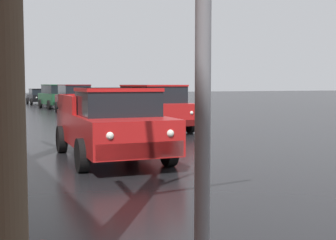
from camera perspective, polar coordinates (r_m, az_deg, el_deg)
The scene contains 7 objects.
snow_bank_along_left_kerb at distance 27.36m, azimuth -4.57°, elevation 1.32°, with size 2.22×1.45×0.74m.
pickup_truck_red_approaching_near_lane at distance 11.28m, azimuth -7.06°, elevation -0.46°, with size 2.39×5.13×1.76m.
suv_red_parked_kerbside_close at distance 18.11m, azimuth -1.93°, elevation 1.76°, with size 2.13×4.32×1.82m.
sedan_darkblue_parked_kerbside_mid at distance 23.83m, azimuth -9.00°, elevation 1.80°, with size 1.93×4.35×1.42m.
suv_maroon_parked_far_down_block at distance 29.93m, azimuth -11.60°, elevation 2.75°, with size 2.19×4.84×1.82m.
suv_green_queued_behind_truck at distance 35.86m, azimuth -13.66°, elevation 2.98°, with size 2.28×4.51×1.82m.
sedan_black_at_far_intersection at distance 43.59m, azimuth -15.68°, elevation 2.88°, with size 2.02×4.34×1.42m.
Camera 1 is at (-4.97, -1.48, 1.85)m, focal length 49.08 mm.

